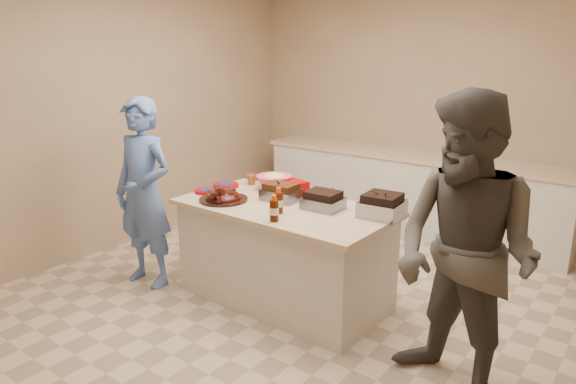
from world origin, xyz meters
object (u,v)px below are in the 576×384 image
Objects in this scene: rib_platter at (224,201)px; bbq_bottle_a at (279,213)px; bbq_bottle_b at (274,221)px; coleslaw_bowl at (274,189)px; mustard_bottle at (271,200)px; island at (284,299)px; roasting_pan at (382,216)px; guest_blue at (151,281)px; plastic_cup at (252,184)px.

bbq_bottle_a is at bearing 1.36° from rib_platter.
rib_platter is 0.68m from bbq_bottle_b.
coleslaw_bowl is 2.63× the size of mustard_bottle.
island is at bearing 115.39° from bbq_bottle_a.
island is at bearing -168.13° from roasting_pan.
bbq_bottle_b is (0.66, -0.16, 0.00)m from rib_platter.
bbq_bottle_b is at bearing -1.46° from guest_blue.
island is 5.88× the size of roasting_pan.
coleslaw_bowl reaches higher than mustard_bottle.
plastic_cup is (-0.82, 0.70, 0.00)m from bbq_bottle_b.
guest_blue is at bearing -175.31° from bbq_bottle_b.
roasting_pan is at bearing 9.95° from mustard_bottle.
rib_platter is 0.57m from bbq_bottle_a.
bbq_bottle_a is (0.57, 0.01, 0.00)m from rib_platter.
coleslaw_bowl reaches higher than guest_blue.
plastic_cup is at bearing 50.43° from guest_blue.
rib_platter is at bearing -156.97° from island.
bbq_bottle_a reaches higher than mustard_bottle.
mustard_bottle reaches higher than island.
bbq_bottle_b is (0.55, -0.68, 0.00)m from coleslaw_bowl.
coleslaw_bowl reaches higher than roasting_pan.
coleslaw_bowl is 3.14× the size of plastic_cup.
bbq_bottle_a is (0.09, -0.18, 0.83)m from island.
bbq_bottle_b reaches higher than rib_platter.
mustard_bottle is 1.39m from guest_blue.
bbq_bottle_b is 1.59m from guest_blue.
coleslaw_bowl reaches higher than island.
rib_platter is at bearing -139.78° from mustard_bottle.
bbq_bottle_a is at bearing 6.44° from guest_blue.
bbq_bottle_b is at bearing -40.23° from plastic_cup.
rib_platter is 1.11m from guest_blue.
bbq_bottle_a is at bearing -63.66° from island.
mustard_bottle is at bearing 21.57° from guest_blue.
bbq_bottle_a reaches higher than roasting_pan.
mustard_bottle is (-0.94, -0.16, 0.00)m from roasting_pan.
mustard_bottle is 0.54m from plastic_cup.
coleslaw_bowl is 0.28m from plastic_cup.
plastic_cup is (-1.40, 0.12, 0.00)m from roasting_pan.
island is 1.14m from roasting_pan.
rib_platter is 1.26× the size of coleslaw_bowl.
bbq_bottle_b is at bearing -61.51° from bbq_bottle_a.
bbq_bottle_a reaches higher than bbq_bottle_b.
bbq_bottle_a is at bearing -48.42° from coleslaw_bowl.
roasting_pan is at bearing 45.08° from bbq_bottle_b.
island reaches higher than guest_blue.
island is 14.44× the size of mustard_bottle.
bbq_bottle_b is at bearing -51.31° from coleslaw_bowl.
roasting_pan is at bearing 18.63° from rib_platter.
guest_blue is (-1.18, -0.47, 0.00)m from island.
guest_blue is (-1.36, -0.11, -0.83)m from bbq_bottle_b.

